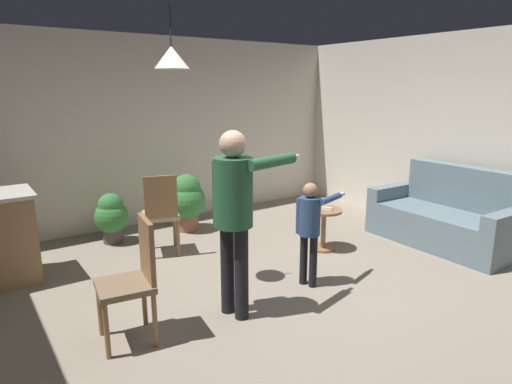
{
  "coord_description": "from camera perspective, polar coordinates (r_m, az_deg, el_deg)",
  "views": [
    {
      "loc": [
        -2.45,
        -2.94,
        1.99
      ],
      "look_at": [
        -0.09,
        0.43,
        1.0
      ],
      "focal_mm": 30.76,
      "sensor_mm": 36.0,
      "label": 1
    }
  ],
  "objects": [
    {
      "name": "couch_floral",
      "position": [
        6.17,
        23.32,
        -3.2
      ],
      "size": [
        0.9,
        1.82,
        1.0
      ],
      "rotation": [
        0.0,
        0.0,
        1.55
      ],
      "color": "slate",
      "rests_on": "ground"
    },
    {
      "name": "dining_chair_by_counter",
      "position": [
        3.64,
        -15.62,
        -10.45
      ],
      "size": [
        0.48,
        0.48,
        1.0
      ],
      "rotation": [
        0.0,
        0.0,
        1.43
      ],
      "color": "olive",
      "rests_on": "ground"
    },
    {
      "name": "ceiling_light_pendant",
      "position": [
        4.21,
        -10.92,
        16.82
      ],
      "size": [
        0.32,
        0.32,
        0.55
      ],
      "color": "silver"
    },
    {
      "name": "person_child",
      "position": [
        4.42,
        7.05,
        -3.96
      ],
      "size": [
        0.59,
        0.3,
        1.08
      ],
      "rotation": [
        0.0,
        0.0,
        -1.28
      ],
      "color": "black",
      "rests_on": "ground"
    },
    {
      "name": "side_table_by_couch",
      "position": [
        5.52,
        8.79,
        -4.17
      ],
      "size": [
        0.44,
        0.44,
        0.52
      ],
      "color": "olive",
      "rests_on": "ground"
    },
    {
      "name": "dining_chair_near_wall",
      "position": [
        5.34,
        -12.28,
        -2.48
      ],
      "size": [
        0.53,
        0.53,
        1.0
      ],
      "rotation": [
        0.0,
        0.0,
        5.97
      ],
      "color": "olive",
      "rests_on": "ground"
    },
    {
      "name": "ground",
      "position": [
        4.32,
        4.46,
        -13.98
      ],
      "size": [
        7.68,
        7.68,
        0.0
      ],
      "primitive_type": "plane",
      "color": "gray"
    },
    {
      "name": "person_adult",
      "position": [
        3.72,
        -2.79,
        -1.58
      ],
      "size": [
        0.85,
        0.47,
        1.65
      ],
      "rotation": [
        0.0,
        0.0,
        -1.34
      ],
      "color": "black",
      "rests_on": "ground"
    },
    {
      "name": "wall_back",
      "position": [
        6.65,
        -13.22,
        7.65
      ],
      "size": [
        6.4,
        0.1,
        2.7
      ],
      "primitive_type": "cube",
      "color": "silver",
      "rests_on": "ground"
    },
    {
      "name": "potted_plant_corner",
      "position": [
        5.99,
        -18.28,
        -2.94
      ],
      "size": [
        0.43,
        0.43,
        0.66
      ],
      "color": "#4C4742",
      "rests_on": "ground"
    },
    {
      "name": "wall_right",
      "position": [
        6.41,
        27.59,
        6.26
      ],
      "size": [
        0.1,
        6.4,
        2.7
      ],
      "primitive_type": "cube",
      "color": "silver",
      "rests_on": "ground"
    },
    {
      "name": "spare_remote_on_table",
      "position": [
        5.45,
        9.22,
        -2.12
      ],
      "size": [
        0.09,
        0.13,
        0.04
      ],
      "primitive_type": "cube",
      "rotation": [
        0.0,
        0.0,
        0.44
      ],
      "color": "white",
      "rests_on": "side_table_by_couch"
    },
    {
      "name": "potted_plant_by_wall",
      "position": [
        6.24,
        -8.96,
        -0.99
      ],
      "size": [
        0.53,
        0.53,
        0.81
      ],
      "color": "brown",
      "rests_on": "ground"
    }
  ]
}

